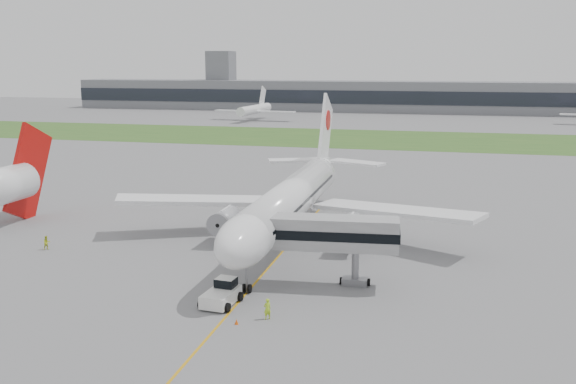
% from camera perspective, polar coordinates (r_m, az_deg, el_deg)
% --- Properties ---
extents(ground, '(600.00, 600.00, 0.00)m').
position_cam_1_polar(ground, '(78.62, -0.41, -5.24)').
color(ground, gray).
rests_on(ground, ground).
extents(apron_markings, '(70.00, 70.00, 0.04)m').
position_cam_1_polar(apron_markings, '(74.00, -1.36, -6.32)').
color(apron_markings, orange).
rests_on(apron_markings, ground).
extents(grass_strip, '(600.00, 50.00, 0.02)m').
position_cam_1_polar(grass_strip, '(195.21, 8.23, 4.70)').
color(grass_strip, '#2E5C22').
rests_on(grass_strip, ground).
extents(terminal_building, '(320.00, 22.30, 14.00)m').
position_cam_1_polar(terminal_building, '(303.86, 10.32, 8.33)').
color(terminal_building, slate).
rests_on(terminal_building, ground).
extents(control_tower, '(12.00, 12.00, 56.00)m').
position_cam_1_polar(control_tower, '(324.50, -5.90, 7.40)').
color(control_tower, slate).
rests_on(control_tower, ground).
extents(airliner, '(48.13, 53.95, 17.88)m').
position_cam_1_polar(airliner, '(81.81, 0.41, -0.48)').
color(airliner, white).
rests_on(airliner, ground).
extents(pushback_tug, '(3.39, 4.70, 2.29)m').
position_cam_1_polar(pushback_tug, '(62.01, -5.86, -8.92)').
color(pushback_tug, white).
rests_on(pushback_tug, ground).
extents(jet_bridge, '(16.10, 5.93, 7.46)m').
position_cam_1_polar(jet_bridge, '(65.28, 2.32, -3.71)').
color(jet_bridge, '#AAAAAD').
rests_on(jet_bridge, ground).
extents(safety_cone_left, '(0.43, 0.43, 0.59)m').
position_cam_1_polar(safety_cone_left, '(61.14, -6.37, -10.00)').
color(safety_cone_left, '#DF500B').
rests_on(safety_cone_left, ground).
extents(safety_cone_right, '(0.36, 0.36, 0.49)m').
position_cam_1_polar(safety_cone_right, '(57.57, -4.60, -11.42)').
color(safety_cone_right, '#DF500B').
rests_on(safety_cone_right, ground).
extents(ground_crew_near, '(0.84, 0.82, 1.94)m').
position_cam_1_polar(ground_crew_near, '(58.24, -1.85, -10.34)').
color(ground_crew_near, '#B6E626').
rests_on(ground_crew_near, ground).
extents(ground_crew_far, '(1.02, 1.07, 1.74)m').
position_cam_1_polar(ground_crew_far, '(84.20, -20.66, -4.25)').
color(ground_crew_far, '#C8D723').
rests_on(ground_crew_far, ground).
extents(neighbor_aircraft, '(5.43, 18.21, 14.90)m').
position_cam_1_polar(neighbor_aircraft, '(97.41, -23.98, 0.60)').
color(neighbor_aircraft, '#B20D0A').
rests_on(neighbor_aircraft, ground).
extents(distant_aircraft_left, '(35.32, 31.78, 12.62)m').
position_cam_1_polar(distant_aircraft_left, '(255.46, -2.98, 6.37)').
color(distant_aircraft_left, white).
rests_on(distant_aircraft_left, ground).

